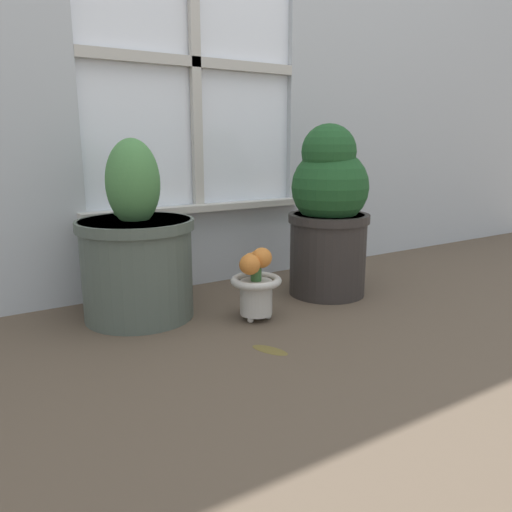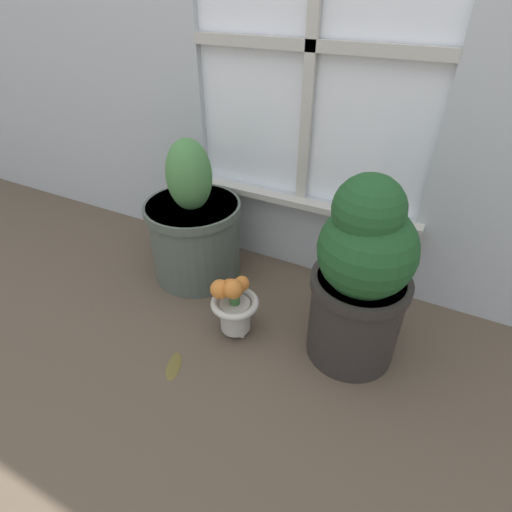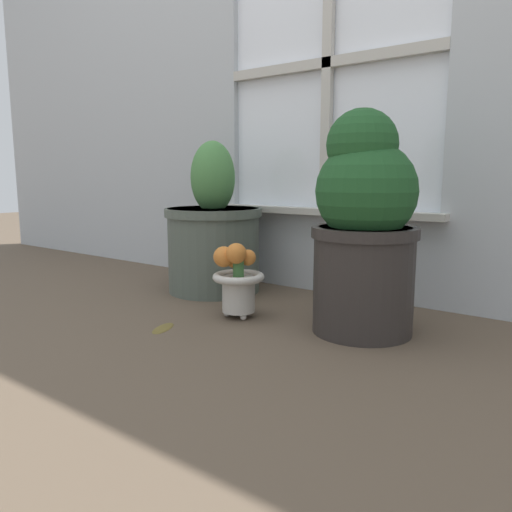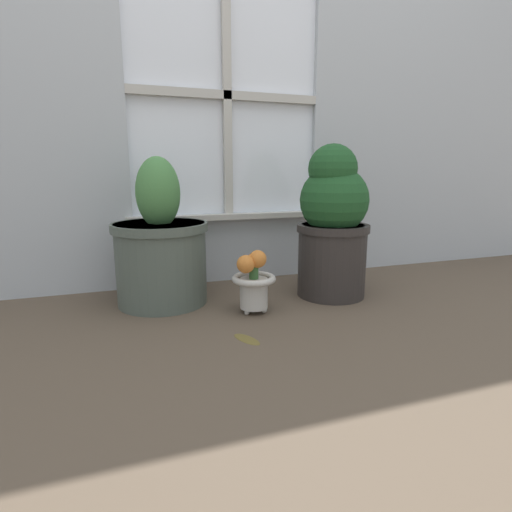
% 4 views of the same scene
% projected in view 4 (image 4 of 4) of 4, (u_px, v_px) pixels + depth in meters
% --- Properties ---
extents(ground_plane, '(10.00, 10.00, 0.00)m').
position_uv_depth(ground_plane, '(286.00, 334.00, 1.26)').
color(ground_plane, brown).
extents(potted_plant_left, '(0.36, 0.36, 0.56)m').
position_uv_depth(potted_plant_left, '(161.00, 249.00, 1.52)').
color(potted_plant_left, '#4C564C').
rests_on(potted_plant_left, ground_plane).
extents(potted_plant_right, '(0.29, 0.29, 0.61)m').
position_uv_depth(potted_plant_right, '(333.00, 224.00, 1.59)').
color(potted_plant_right, '#2D2826').
rests_on(potted_plant_right, ground_plane).
extents(flower_vase, '(0.16, 0.16, 0.23)m').
position_uv_depth(flower_vase, '(253.00, 279.00, 1.42)').
color(flower_vase, '#BCB7AD').
rests_on(flower_vase, ground_plane).
extents(fallen_leaf, '(0.08, 0.12, 0.01)m').
position_uv_depth(fallen_leaf, '(247.00, 339.00, 1.21)').
color(fallen_leaf, brown).
rests_on(fallen_leaf, ground_plane).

